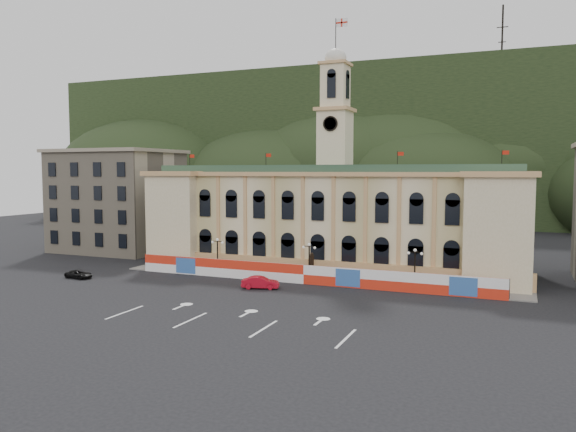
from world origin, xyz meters
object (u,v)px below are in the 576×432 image
at_px(red_sedan, 260,283).
at_px(black_suv, 79,274).
at_px(lamp_center, 309,258).
at_px(statue, 312,271).

relative_size(red_sedan, black_suv, 1.20).
xyz_separation_m(lamp_center, red_sedan, (-3.99, -6.85, -2.30)).
bearing_deg(lamp_center, black_suv, -161.14).
height_order(red_sedan, black_suv, red_sedan).
height_order(statue, lamp_center, lamp_center).
bearing_deg(lamp_center, red_sedan, -120.24).
distance_m(statue, red_sedan, 8.81).
height_order(lamp_center, red_sedan, lamp_center).
relative_size(statue, black_suv, 0.90).
distance_m(lamp_center, red_sedan, 8.25).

